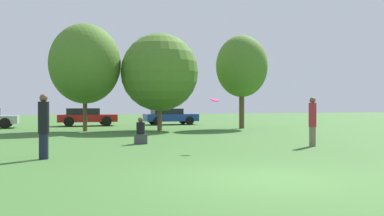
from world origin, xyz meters
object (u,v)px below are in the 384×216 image
Objects in this scene: person_thrower at (44,126)px; tree_2 at (160,72)px; bystander_sitting at (141,133)px; parked_car_red at (86,116)px; person_catcher at (313,121)px; tree_1 at (85,64)px; parked_car_blue at (170,116)px; tree_3 at (242,66)px; frisbee at (214,100)px.

person_thrower is 0.32× the size of tree_2.
parked_car_red is at bearing 91.03° from bystander_sitting.
person_catcher is 19.90m from parked_car_red.
bystander_sitting is (3.80, 3.72, -0.53)m from person_thrower.
tree_1 reaches higher than tree_2.
parked_car_blue is at bearing 59.87° from person_thrower.
tree_1 reaches higher than person_thrower.
tree_3 is 1.46× the size of parked_car_blue.
tree_3 reaches higher than tree_2.
tree_1 is at bearing -94.49° from parked_car_red.
person_thrower reaches higher than parked_car_blue.
tree_3 is at bearing -34.61° from parked_car_red.
bystander_sitting is 16.66m from parked_car_blue.
person_thrower is 5.60m from frisbee.
person_thrower is at bearing -135.59° from bystander_sitting.
person_catcher is at bearing -88.20° from parked_car_blue.
tree_1 reaches higher than person_catcher.
parked_car_blue is (6.44, -0.18, -0.03)m from parked_car_red.
person_catcher is 4.19m from frisbee.
person_catcher reaches higher than bystander_sitting.
tree_1 is 1.52× the size of parked_car_blue.
frisbee is 13.17m from tree_1.
tree_2 is 1.36× the size of parked_car_red.
tree_3 is 12.11m from parked_car_red.
parked_car_red is at bearing 96.05° from frisbee.
person_catcher reaches higher than frisbee.
tree_1 is at bearing 169.32° from tree_2.
person_catcher is 0.30× the size of tree_3.
tree_1 reaches higher than frisbee.
parked_car_blue is (-2.80, 6.87, -3.43)m from tree_3.
person_thrower is 1.75× the size of bystander_sitting.
bystander_sitting is (-5.86, 3.27, -0.53)m from person_catcher.
bystander_sitting is 0.18× the size of tree_2.
person_catcher is 0.32× the size of tree_2.
parked_car_red is (0.81, 6.41, -3.30)m from tree_1.
frisbee reaches higher than parked_car_red.
person_thrower is at bearing -0.00° from person_catcher.
frisbee is at bearing -62.99° from bystander_sitting.
tree_3 is 1.42× the size of parked_car_red.
tree_1 is at bearing 75.48° from person_thrower.
tree_2 is at bearing -61.15° from parked_car_red.
tree_3 is (3.10, 11.88, 3.13)m from person_catcher.
person_thrower reaches higher than bystander_sitting.
person_thrower is 18.02m from tree_3.
frisbee is 0.05× the size of tree_2.
tree_2 is 1.41× the size of parked_car_blue.
person_catcher is at bearing -104.63° from tree_3.
tree_2 reaches higher than person_catcher.
parked_car_blue is (4.42, 18.90, -1.08)m from frisbee.
frisbee is at bearing -120.97° from tree_3.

